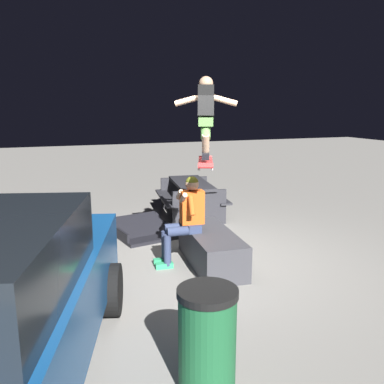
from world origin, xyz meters
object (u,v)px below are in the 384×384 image
object	(u,v)px
skater_airborne	(206,113)
kicker_ramp	(144,233)
person_sitting_on_ledge	(185,216)
picnic_table_back	(191,193)
trash_bin	(207,339)
skateboard	(205,163)
ledge_box_main	(211,248)

from	to	relation	value
skater_airborne	kicker_ramp	bearing A→B (deg)	17.68
person_sitting_on_ledge	picnic_table_back	world-z (taller)	person_sitting_on_ledge
skater_airborne	picnic_table_back	bearing A→B (deg)	-15.87
person_sitting_on_ledge	trash_bin	bearing A→B (deg)	164.62
person_sitting_on_ledge	skater_airborne	size ratio (longest dim) A/B	1.20
skateboard	kicker_ramp	world-z (taller)	skateboard
ledge_box_main	picnic_table_back	xyz separation A→B (m)	(2.73, -0.67, 0.24)
ledge_box_main	skater_airborne	size ratio (longest dim) A/B	1.44
person_sitting_on_ledge	skateboard	world-z (taller)	skateboard
ledge_box_main	skateboard	world-z (taller)	skateboard
kicker_ramp	picnic_table_back	xyz separation A→B (m)	(1.05, -1.31, 0.43)
skateboard	skater_airborne	world-z (taller)	skater_airborne
ledge_box_main	kicker_ramp	size ratio (longest dim) A/B	1.39
person_sitting_on_ledge	skateboard	size ratio (longest dim) A/B	1.32
person_sitting_on_ledge	kicker_ramp	world-z (taller)	person_sitting_on_ledge
person_sitting_on_ledge	kicker_ramp	size ratio (longest dim) A/B	1.16
skateboard	picnic_table_back	distance (m)	3.08
kicker_ramp	picnic_table_back	distance (m)	1.73
ledge_box_main	person_sitting_on_ledge	bearing A→B (deg)	65.56
skateboard	ledge_box_main	bearing A→B (deg)	-70.84
ledge_box_main	skateboard	distance (m)	1.32
person_sitting_on_ledge	picnic_table_back	bearing A→B (deg)	-21.94
skateboard	kicker_ramp	distance (m)	2.34
kicker_ramp	picnic_table_back	size ratio (longest dim) A/B	0.62
person_sitting_on_ledge	trash_bin	world-z (taller)	person_sitting_on_ledge
picnic_table_back	person_sitting_on_ledge	bearing A→B (deg)	158.06
ledge_box_main	picnic_table_back	bearing A→B (deg)	-13.87
skateboard	trash_bin	size ratio (longest dim) A/B	1.13
skateboard	kicker_ramp	bearing A→B (deg)	16.53
ledge_box_main	picnic_table_back	distance (m)	2.82
skateboard	trash_bin	world-z (taller)	skateboard
skater_airborne	ledge_box_main	bearing A→B (deg)	-96.33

